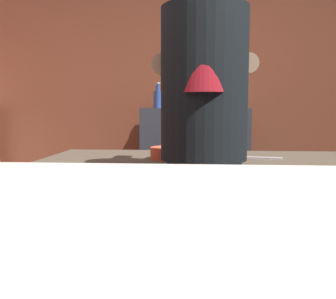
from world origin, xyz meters
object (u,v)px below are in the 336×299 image
at_px(bottle_soy, 158,99).
at_px(mixing_bowl, 172,153).
at_px(bottle_vinegar, 199,99).
at_px(bartender, 204,142).
at_px(bottle_olive_oil, 158,98).
at_px(bottle_hot_sauce, 215,99).
at_px(chefs_knife, 258,158).

bearing_deg(bottle_soy, mixing_bowl, -81.69).
bearing_deg(bottle_vinegar, mixing_bowl, -95.34).
distance_m(bartender, bottle_olive_oil, 1.79).
bearing_deg(mixing_bowl, bartender, -67.24).
height_order(bottle_soy, bottle_olive_oil, bottle_olive_oil).
bearing_deg(bottle_olive_oil, bottle_soy, 97.08).
distance_m(bartender, bottle_vinegar, 1.88).
bearing_deg(bartender, bottle_olive_oil, 13.30).
relative_size(bottle_olive_oil, bottle_hot_sauce, 1.03).
bearing_deg(bartender, bottle_soy, 12.92).
bearing_deg(mixing_bowl, bottle_olive_oil, 98.45).
distance_m(bottle_vinegar, bottle_hot_sauce, 0.15).
distance_m(mixing_bowl, bottle_vinegar, 1.55).
bearing_deg(bottle_olive_oil, bottle_hot_sauce, 8.93).
xyz_separation_m(mixing_bowl, bottle_hot_sauce, (0.28, 1.46, 0.31)).
xyz_separation_m(bartender, bottle_olive_oil, (-0.36, 1.74, 0.22)).
xyz_separation_m(chefs_knife, bottle_hot_sauce, (-0.15, 1.41, 0.33)).
distance_m(bartender, bottle_hot_sauce, 1.84).
height_order(chefs_knife, bottle_olive_oil, bottle_olive_oil).
distance_m(mixing_bowl, bottle_olive_oil, 1.43).
height_order(mixing_bowl, bottle_vinegar, bottle_vinegar).
height_order(mixing_bowl, bottle_olive_oil, bottle_olive_oil).
xyz_separation_m(bartender, mixing_bowl, (-0.15, 0.36, -0.09)).
bearing_deg(bottle_hot_sauce, bottle_vinegar, 162.12).
distance_m(mixing_bowl, chefs_knife, 0.43).
relative_size(mixing_bowl, bottle_olive_oil, 0.98).
height_order(chefs_knife, bottle_soy, bottle_soy).
distance_m(bartender, bottle_soy, 1.95).
bearing_deg(bottle_hot_sauce, bottle_soy, 170.42).
bearing_deg(mixing_bowl, bottle_soy, 98.31).
bearing_deg(bottle_vinegar, bottle_olive_oil, -160.51).
height_order(bottle_soy, bottle_hot_sauce, bottle_soy).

